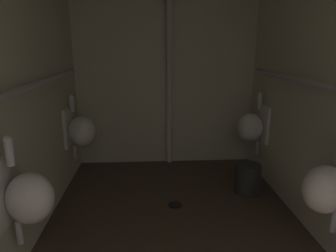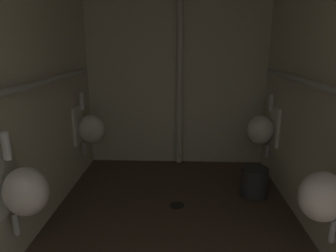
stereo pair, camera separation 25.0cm
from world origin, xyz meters
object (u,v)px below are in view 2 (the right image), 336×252
Objects in this scene: urinal_left_mid at (22,190)px; waste_bin at (254,182)px; standpipe_back_wall at (180,71)px; urinal_left_far at (90,128)px; urinal_right_far at (262,129)px; floor_drain at (177,205)px; urinal_right_mid at (326,195)px.

waste_bin is (1.84, 1.16, -0.46)m from urinal_left_mid.
urinal_left_far is at bearing -156.07° from standpipe_back_wall.
floor_drain is (-0.97, -0.67, -0.61)m from urinal_right_far.
floor_drain is at bearing -163.22° from waste_bin.
urinal_left_far is 5.39× the size of floor_drain.
standpipe_back_wall reaches higher than waste_bin.
standpipe_back_wall is at bearing 155.57° from urinal_right_far.
urinal_left_mid is 2.36m from standpipe_back_wall.
urinal_right_far is at bearing 0.78° from urinal_left_far.
standpipe_back_wall is at bearing 89.53° from floor_drain.
urinal_left_far is at bearing 167.78° from waste_bin.
urinal_right_mid is at bearing -64.53° from standpipe_back_wall.
waste_bin is (0.80, -0.86, -1.09)m from standpipe_back_wall.
urinal_left_mid is at bearing -147.85° from waste_bin.
urinal_left_mid is at bearing -138.54° from floor_drain.
urinal_left_far is at bearing 142.26° from urinal_right_mid.
urinal_left_far is 2.00m from urinal_right_far.
waste_bin is at bearing 32.15° from urinal_left_mid.
floor_drain is 0.45× the size of waste_bin.
urinal_right_mid is at bearing -43.15° from floor_drain.
urinal_left_mid is 1.56m from urinal_left_far.
urinal_right_mid is at bearing -90.00° from urinal_right_far.
urinal_left_far is 1.30m from standpipe_back_wall.
urinal_right_mid is 1.58m from urinal_right_far.
waste_bin is (-0.16, -0.43, -0.46)m from urinal_right_far.
urinal_left_mid is 2.22m from waste_bin.
urinal_left_far and urinal_right_mid have the same top height.
urinal_right_far is (2.00, 1.58, 0.00)m from urinal_left_mid.
urinal_left_mid and urinal_right_mid have the same top height.
urinal_left_far and urinal_right_far have the same top height.
standpipe_back_wall is at bearing 132.81° from waste_bin.
waste_bin is at bearing -110.61° from urinal_right_far.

